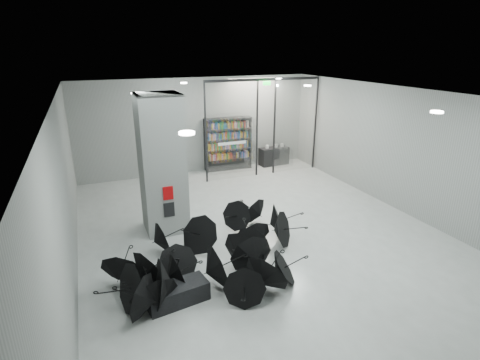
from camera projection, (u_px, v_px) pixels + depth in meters
name	position (u px, v px, depth m)	size (l,w,h in m)	color
room	(273.00, 143.00, 9.62)	(14.00, 14.02, 4.01)	#939693
column	(162.00, 165.00, 10.75)	(1.20, 1.20, 4.00)	slate
fire_cabinet	(168.00, 193.00, 10.42)	(0.28, 0.04, 0.38)	#A50A07
info_panel	(169.00, 210.00, 10.59)	(0.30, 0.03, 0.42)	black
exit_sign	(267.00, 83.00, 14.77)	(0.30, 0.06, 0.15)	#0CE533
glass_partition	(264.00, 124.00, 15.49)	(5.06, 0.08, 4.00)	silver
bench	(177.00, 294.00, 8.02)	(1.31, 0.56, 0.42)	black
bookshelf	(228.00, 144.00, 16.53)	(2.09, 0.42, 2.30)	black
shop_counter	(274.00, 156.00, 17.41)	(1.35, 0.54, 0.81)	black
umbrella_cluster	(214.00, 263.00, 8.96)	(5.64, 4.62, 1.29)	black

